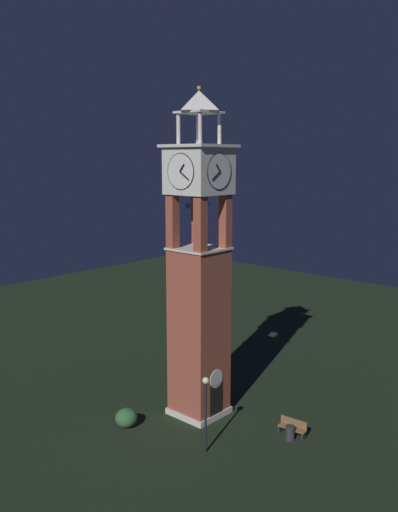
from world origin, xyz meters
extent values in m
plane|color=black|center=(0.00, 0.00, 0.00)|extent=(80.00, 80.00, 0.00)
cube|color=#9E4C38|center=(0.00, 0.00, 5.00)|extent=(2.68, 2.68, 10.00)
cube|color=silver|center=(0.00, 0.00, 0.17)|extent=(2.88, 2.88, 0.35)
cube|color=black|center=(0.00, -1.35, 1.15)|extent=(1.10, 0.04, 2.20)
cylinder|color=silver|center=(0.00, -1.35, 2.55)|extent=(1.10, 0.04, 1.10)
cube|color=#9E4C38|center=(-1.06, -1.06, 11.58)|extent=(0.56, 0.56, 3.15)
cube|color=#9E4C38|center=(1.06, -1.06, 11.58)|extent=(0.56, 0.56, 3.15)
cube|color=#9E4C38|center=(-1.06, 1.06, 11.58)|extent=(0.56, 0.56, 3.15)
cube|color=#9E4C38|center=(1.06, 1.06, 11.58)|extent=(0.56, 0.56, 3.15)
cube|color=silver|center=(0.00, 0.00, 10.06)|extent=(2.84, 2.84, 0.12)
cone|color=#4C4C51|center=(0.60, 0.07, 12.41)|extent=(0.51, 0.51, 0.49)
cone|color=#4C4C51|center=(-0.28, 0.53, 12.41)|extent=(0.40, 0.40, 0.39)
cone|color=#4C4C51|center=(-0.34, -0.49, 12.41)|extent=(0.59, 0.59, 0.53)
cube|color=silver|center=(0.00, 0.00, 14.45)|extent=(2.92, 2.92, 2.59)
cylinder|color=white|center=(0.00, -1.48, 14.45)|extent=(1.97, 0.05, 1.97)
torus|color=black|center=(0.00, -1.48, 14.45)|extent=(1.99, 0.06, 1.99)
cube|color=black|center=(-0.16, -1.54, 14.64)|extent=(0.38, 0.03, 0.44)
cube|color=black|center=(-0.33, -1.54, 14.23)|extent=(0.69, 0.03, 0.49)
cylinder|color=white|center=(0.00, 1.48, 14.45)|extent=(1.97, 0.05, 1.97)
torus|color=black|center=(0.00, 1.48, 14.45)|extent=(1.99, 0.06, 1.99)
cube|color=black|center=(-0.16, 1.54, 14.64)|extent=(0.38, 0.03, 0.44)
cube|color=black|center=(-0.33, 1.54, 14.23)|extent=(0.69, 0.03, 0.49)
cylinder|color=white|center=(-1.48, 0.00, 14.45)|extent=(0.05, 1.97, 1.97)
torus|color=black|center=(-1.48, 0.00, 14.45)|extent=(0.06, 1.99, 1.99)
cube|color=black|center=(-1.54, -0.16, 14.64)|extent=(0.03, 0.38, 0.44)
cube|color=black|center=(-1.54, -0.33, 14.23)|extent=(0.03, 0.69, 0.49)
cylinder|color=white|center=(1.48, 0.00, 14.45)|extent=(0.05, 1.97, 1.97)
torus|color=black|center=(1.48, 0.00, 14.45)|extent=(0.06, 1.99, 1.99)
cube|color=black|center=(1.54, -0.16, 14.64)|extent=(0.03, 0.38, 0.44)
cube|color=black|center=(1.54, -0.33, 14.23)|extent=(0.03, 0.69, 0.49)
cube|color=silver|center=(0.00, 0.00, 15.82)|extent=(3.28, 3.28, 0.16)
cylinder|color=silver|center=(-0.80, -0.80, 16.73)|extent=(0.22, 0.22, 1.66)
cylinder|color=silver|center=(0.80, -0.80, 16.73)|extent=(0.22, 0.22, 1.66)
cylinder|color=silver|center=(-0.80, 0.80, 16.73)|extent=(0.22, 0.22, 1.66)
cylinder|color=silver|center=(0.80, 0.80, 16.73)|extent=(0.22, 0.22, 1.66)
cube|color=silver|center=(0.00, 0.00, 17.62)|extent=(2.05, 2.05, 0.12)
pyramid|color=silver|center=(0.00, 0.00, 18.24)|extent=(2.05, 2.05, 1.11)
sphere|color=#B79338|center=(0.00, 0.00, 18.91)|extent=(0.24, 0.24, 0.24)
cube|color=brown|center=(1.36, -5.71, 0.45)|extent=(0.57, 1.63, 0.06)
cube|color=brown|center=(1.55, -5.69, 0.73)|extent=(0.18, 1.60, 0.44)
cube|color=#2D2D33|center=(1.42, -6.43, 0.21)|extent=(0.40, 0.11, 0.42)
cube|color=#2D2D33|center=(1.30, -4.99, 0.21)|extent=(0.40, 0.11, 0.42)
cylinder|color=black|center=(-3.11, -3.28, 1.89)|extent=(0.12, 0.12, 3.78)
sphere|color=#F9EFCC|center=(-3.11, -3.28, 3.96)|extent=(0.36, 0.36, 0.36)
cylinder|color=#2D2D33|center=(0.93, -5.86, 0.40)|extent=(0.52, 0.52, 0.80)
ellipsoid|color=#336638|center=(-4.08, 1.91, 0.54)|extent=(1.28, 1.28, 1.08)
camera|label=1|loc=(-22.95, -20.80, 15.15)|focal=38.52mm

